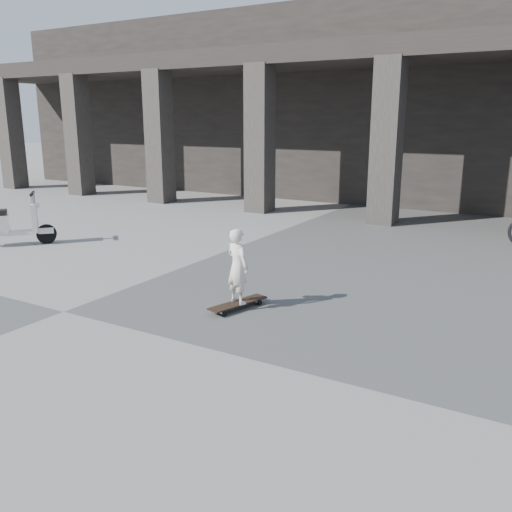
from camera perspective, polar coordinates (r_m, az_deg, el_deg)
The scene contains 5 objects.
ground at distance 7.92m, azimuth -19.58°, elevation -5.56°, with size 90.00×90.00×0.00m, color #4A4A47.
colonnade at distance 19.38m, azimuth 13.31°, elevation 15.29°, with size 28.00×8.82×6.00m.
longboard at distance 7.56m, azimuth -1.92°, elevation -5.04°, with size 0.47×0.96×0.09m.
child at distance 7.40m, azimuth -1.95°, elevation -1.08°, with size 0.38×0.25×1.05m, color silver.
scooter at distance 12.33m, azimuth -25.22°, elevation 2.93°, with size 1.18×1.25×1.10m.
Camera 1 is at (5.81, -4.72, 2.58)m, focal length 38.00 mm.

